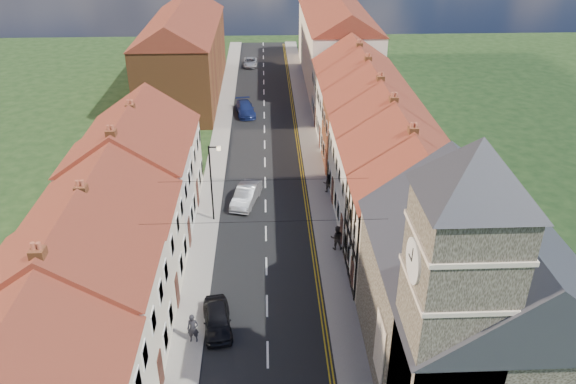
{
  "coord_description": "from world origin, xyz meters",
  "views": [
    {
      "loc": [
        0.15,
        -16.29,
        22.07
      ],
      "look_at": [
        1.6,
        17.82,
        3.5
      ],
      "focal_mm": 35.0,
      "sensor_mm": 36.0,
      "label": 1
    }
  ],
  "objects_px": {
    "pedestrian_right": "(337,238)",
    "car_near": "(217,319)",
    "pedestrian_left": "(193,328)",
    "lamppost": "(212,179)",
    "pedestrian_right_b": "(328,183)",
    "car_far": "(245,109)",
    "car_distant": "(250,62)",
    "car_mid": "(246,195)",
    "church": "(473,295)"
  },
  "relations": [
    {
      "from": "lamppost",
      "to": "pedestrian_right_b",
      "type": "xyz_separation_m",
      "value": [
        8.91,
        4.0,
        -2.64
      ]
    },
    {
      "from": "church",
      "to": "pedestrian_right",
      "type": "relative_size",
      "value": 8.43
    },
    {
      "from": "lamppost",
      "to": "pedestrian_right_b",
      "type": "relative_size",
      "value": 3.86
    },
    {
      "from": "car_near",
      "to": "car_distant",
      "type": "height_order",
      "value": "car_near"
    },
    {
      "from": "pedestrian_right",
      "to": "car_near",
      "type": "bearing_deg",
      "value": 47.6
    },
    {
      "from": "car_far",
      "to": "pedestrian_right",
      "type": "distance_m",
      "value": 27.54
    },
    {
      "from": "lamppost",
      "to": "car_near",
      "type": "height_order",
      "value": "lamppost"
    },
    {
      "from": "car_near",
      "to": "pedestrian_left",
      "type": "height_order",
      "value": "pedestrian_left"
    },
    {
      "from": "pedestrian_right_b",
      "to": "pedestrian_left",
      "type": "bearing_deg",
      "value": 57.99
    },
    {
      "from": "car_mid",
      "to": "pedestrian_right",
      "type": "height_order",
      "value": "pedestrian_right"
    },
    {
      "from": "church",
      "to": "car_distant",
      "type": "height_order",
      "value": "church"
    },
    {
      "from": "car_mid",
      "to": "pedestrian_right_b",
      "type": "xyz_separation_m",
      "value": [
        6.6,
        1.44,
        0.18
      ]
    },
    {
      "from": "lamppost",
      "to": "pedestrian_right",
      "type": "distance_m",
      "value": 9.98
    },
    {
      "from": "church",
      "to": "pedestrian_right_b",
      "type": "bearing_deg",
      "value": 101.64
    },
    {
      "from": "church",
      "to": "car_distant",
      "type": "relative_size",
      "value": 3.77
    },
    {
      "from": "car_mid",
      "to": "lamppost",
      "type": "bearing_deg",
      "value": -117.2
    },
    {
      "from": "church",
      "to": "car_distant",
      "type": "xyz_separation_m",
      "value": [
        -11.2,
        58.17,
        -5.32
      ]
    },
    {
      "from": "pedestrian_left",
      "to": "pedestrian_right",
      "type": "relative_size",
      "value": 0.97
    },
    {
      "from": "car_mid",
      "to": "pedestrian_left",
      "type": "xyz_separation_m",
      "value": [
        -2.53,
        -15.44,
        0.28
      ]
    },
    {
      "from": "car_distant",
      "to": "pedestrian_left",
      "type": "height_order",
      "value": "pedestrian_left"
    },
    {
      "from": "car_near",
      "to": "pedestrian_right",
      "type": "distance_m",
      "value": 10.71
    },
    {
      "from": "car_distant",
      "to": "pedestrian_right",
      "type": "relative_size",
      "value": 2.24
    },
    {
      "from": "car_mid",
      "to": "car_far",
      "type": "bearing_deg",
      "value": 106.53
    },
    {
      "from": "car_near",
      "to": "pedestrian_right",
      "type": "xyz_separation_m",
      "value": [
        7.66,
        7.48,
        0.37
      ]
    },
    {
      "from": "pedestrian_right",
      "to": "pedestrian_right_b",
      "type": "distance_m",
      "value": 8.3
    },
    {
      "from": "car_near",
      "to": "pedestrian_left",
      "type": "distance_m",
      "value": 1.67
    },
    {
      "from": "lamppost",
      "to": "church",
      "type": "bearing_deg",
      "value": -51.7
    },
    {
      "from": "lamppost",
      "to": "car_far",
      "type": "xyz_separation_m",
      "value": [
        1.74,
        22.36,
        -2.87
      ]
    },
    {
      "from": "church",
      "to": "car_mid",
      "type": "xyz_separation_m",
      "value": [
        -10.86,
        19.24,
        -5.16
      ]
    },
    {
      "from": "lamppost",
      "to": "car_far",
      "type": "bearing_deg",
      "value": 85.55
    },
    {
      "from": "church",
      "to": "lamppost",
      "type": "distance_m",
      "value": 21.38
    },
    {
      "from": "church",
      "to": "car_distant",
      "type": "bearing_deg",
      "value": 100.9
    },
    {
      "from": "lamppost",
      "to": "pedestrian_right_b",
      "type": "distance_m",
      "value": 10.12
    },
    {
      "from": "car_near",
      "to": "pedestrian_right_b",
      "type": "relative_size",
      "value": 2.45
    },
    {
      "from": "car_far",
      "to": "car_distant",
      "type": "distance_m",
      "value": 19.13
    },
    {
      "from": "pedestrian_right",
      "to": "lamppost",
      "type": "bearing_deg",
      "value": -23.13
    },
    {
      "from": "car_far",
      "to": "car_distant",
      "type": "bearing_deg",
      "value": 80.15
    },
    {
      "from": "car_far",
      "to": "pedestrian_left",
      "type": "xyz_separation_m",
      "value": [
        -1.96,
        -35.24,
        0.33
      ]
    },
    {
      "from": "car_near",
      "to": "car_far",
      "type": "distance_m",
      "value": 34.15
    },
    {
      "from": "pedestrian_right",
      "to": "car_distant",
      "type": "bearing_deg",
      "value": -78.41
    },
    {
      "from": "car_mid",
      "to": "church",
      "type": "bearing_deg",
      "value": -45.68
    },
    {
      "from": "car_far",
      "to": "church",
      "type": "bearing_deg",
      "value": -82.83
    },
    {
      "from": "car_distant",
      "to": "pedestrian_left",
      "type": "relative_size",
      "value": 2.31
    },
    {
      "from": "car_far",
      "to": "pedestrian_left",
      "type": "height_order",
      "value": "pedestrian_left"
    },
    {
      "from": "car_distant",
      "to": "pedestrian_left",
      "type": "bearing_deg",
      "value": -92.43
    },
    {
      "from": "church",
      "to": "pedestrian_right",
      "type": "bearing_deg",
      "value": 110.07
    },
    {
      "from": "car_mid",
      "to": "car_distant",
      "type": "xyz_separation_m",
      "value": [
        -0.34,
        38.93,
        -0.16
      ]
    },
    {
      "from": "car_mid",
      "to": "pedestrian_right",
      "type": "xyz_separation_m",
      "value": [
        6.34,
        -6.86,
        0.31
      ]
    },
    {
      "from": "car_mid",
      "to": "pedestrian_left",
      "type": "height_order",
      "value": "pedestrian_left"
    },
    {
      "from": "car_near",
      "to": "car_distant",
      "type": "distance_m",
      "value": 53.27
    }
  ]
}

